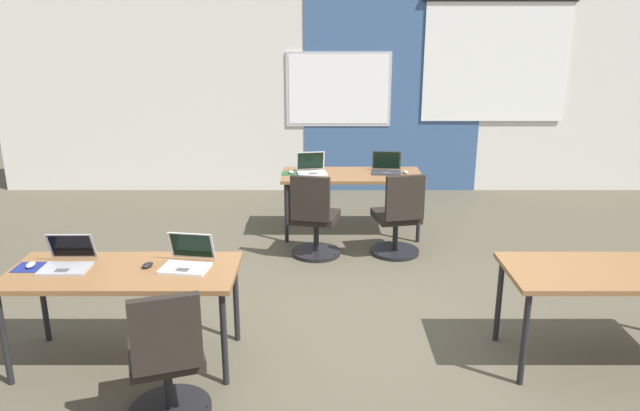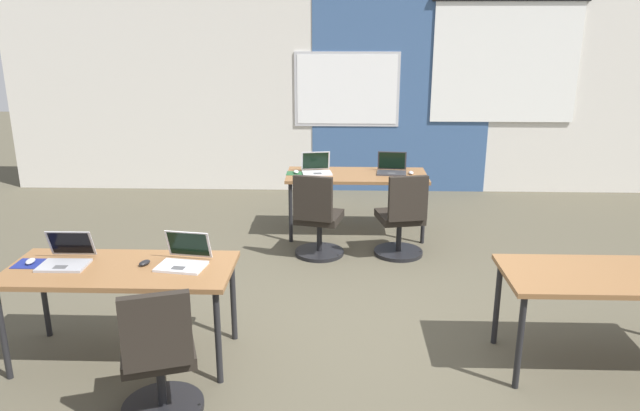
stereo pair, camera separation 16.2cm
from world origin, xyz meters
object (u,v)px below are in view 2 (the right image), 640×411
(laptop_near_left_inner, at_px, (184,258))
(mouse_near_left_end, at_px, (30,261))
(desk_far_center, at_px, (357,179))
(chair_far_right, at_px, (401,223))
(laptop_near_left_end, at_px, (66,257))
(mouse_far_right, at_px, (411,173))
(desk_near_left, at_px, (121,275))
(laptop_far_right, at_px, (392,169))
(laptop_far_left, at_px, (317,169))
(mouse_near_left_inner, at_px, (145,263))
(chair_far_left, at_px, (318,223))
(desk_near_right, at_px, (619,282))
(chair_near_left_inner, at_px, (159,363))
(mouse_far_left, at_px, (296,172))

(laptop_near_left_inner, bearing_deg, mouse_near_left_end, -170.12)
(desk_far_center, distance_m, chair_far_right, 0.89)
(laptop_near_left_end, relative_size, mouse_far_right, 3.31)
(desk_near_left, relative_size, laptop_near_left_inner, 4.29)
(mouse_near_left_end, distance_m, mouse_far_right, 4.11)
(laptop_far_right, xyz_separation_m, laptop_near_left_inner, (-1.71, -2.81, -0.00))
(laptop_far_left, relative_size, mouse_near_left_inner, 3.23)
(chair_far_left, bearing_deg, laptop_far_right, -122.07)
(chair_far_right, bearing_deg, laptop_near_left_inner, 37.25)
(mouse_near_left_end, xyz_separation_m, mouse_near_left_inner, (0.83, 0.01, -0.00))
(mouse_near_left_end, bearing_deg, chair_far_left, 45.30)
(chair_far_left, height_order, chair_far_right, same)
(mouse_far_right, bearing_deg, desk_near_right, -68.10)
(desk_far_center, relative_size, chair_far_right, 1.74)
(chair_far_left, bearing_deg, desk_near_right, 149.93)
(desk_near_right, bearing_deg, chair_far_left, 136.61)
(desk_far_center, relative_size, mouse_far_right, 15.93)
(desk_near_left, bearing_deg, desk_near_right, 0.00)
(mouse_near_left_inner, xyz_separation_m, chair_near_left_inner, (0.29, -0.73, -0.36))
(chair_far_left, relative_size, mouse_far_right, 9.16)
(mouse_near_left_end, xyz_separation_m, chair_far_right, (2.87, 2.04, -0.36))
(mouse_near_left_end, relative_size, laptop_far_right, 0.29)
(desk_near_right, relative_size, desk_far_center, 1.00)
(mouse_far_right, distance_m, mouse_near_left_inner, 3.54)
(laptop_near_left_end, xyz_separation_m, mouse_near_left_end, (-0.26, -0.01, -0.03))
(desk_near_left, relative_size, mouse_near_left_inner, 14.00)
(chair_far_left, height_order, mouse_far_right, chair_far_left)
(laptop_far_left, bearing_deg, chair_near_left_inner, -112.32)
(laptop_near_left_end, height_order, mouse_near_left_end, laptop_near_left_end)
(desk_near_left, height_order, chair_far_right, chair_far_right)
(mouse_far_right, relative_size, mouse_near_left_inner, 0.88)
(desk_near_left, relative_size, desk_far_center, 1.00)
(mouse_far_right, bearing_deg, laptop_far_left, 178.87)
(laptop_far_right, distance_m, chair_far_right, 0.88)
(desk_near_right, xyz_separation_m, chair_far_right, (-1.29, 2.09, -0.28))
(mouse_far_right, bearing_deg, laptop_near_left_end, -135.15)
(laptop_far_left, bearing_deg, mouse_near_left_end, -133.93)
(laptop_near_left_inner, distance_m, chair_near_left_inner, 0.84)
(desk_near_right, xyz_separation_m, mouse_near_left_end, (-4.16, 0.04, 0.08))
(laptop_far_left, height_order, chair_far_left, laptop_far_left)
(desk_near_right, xyz_separation_m, mouse_far_left, (-2.45, 2.80, 0.08))
(chair_far_right, xyz_separation_m, mouse_near_left_inner, (-2.04, -2.04, 0.36))
(desk_near_right, distance_m, chair_far_left, 3.00)
(mouse_far_left, bearing_deg, chair_near_left_inner, -99.76)
(laptop_near_left_end, relative_size, laptop_far_right, 0.94)
(mouse_far_left, bearing_deg, chair_far_left, -69.87)
(mouse_far_left, height_order, mouse_far_right, mouse_far_left)
(laptop_near_left_end, relative_size, mouse_far_left, 3.03)
(laptop_far_left, distance_m, chair_near_left_inner, 3.64)
(mouse_near_left_end, height_order, mouse_near_left_inner, mouse_near_left_end)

